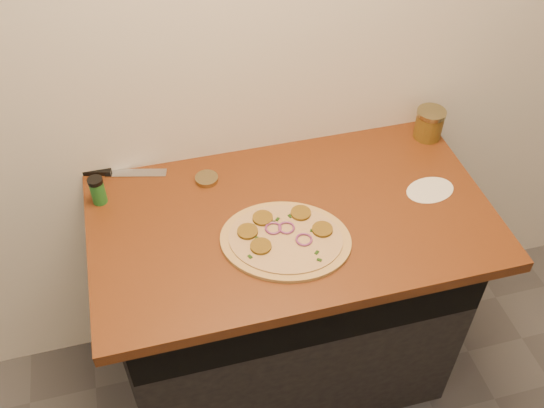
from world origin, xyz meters
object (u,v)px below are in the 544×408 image
object	(u,v)px
pizza	(285,239)
spice_shaker	(98,190)
salsa_jar	(429,124)
chefs_knife	(114,173)

from	to	relation	value
pizza	spice_shaker	xyz separation A→B (m)	(-0.50, 0.30, 0.04)
salsa_jar	chefs_knife	bearing A→B (deg)	175.98
chefs_knife	salsa_jar	distance (m)	1.05
salsa_jar	spice_shaker	size ratio (longest dim) A/B	1.15
spice_shaker	chefs_knife	bearing A→B (deg)	67.12
chefs_knife	salsa_jar	world-z (taller)	salsa_jar
chefs_knife	spice_shaker	world-z (taller)	spice_shaker
chefs_knife	salsa_jar	size ratio (longest dim) A/B	2.65
pizza	spice_shaker	bearing A→B (deg)	149.48
spice_shaker	pizza	bearing A→B (deg)	-30.52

